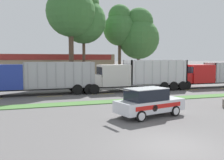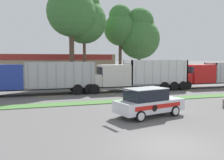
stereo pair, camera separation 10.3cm
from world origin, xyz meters
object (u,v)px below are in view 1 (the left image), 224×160
(dump_truck_trail, at_px, (206,75))
(rally_car, at_px, (149,102))
(dump_truck_far_right, at_px, (22,79))
(traffic_cone, at_px, (171,105))
(dump_truck_lead, at_px, (126,77))

(dump_truck_trail, xyz_separation_m, rally_car, (-14.18, -12.13, -0.62))
(dump_truck_far_right, bearing_deg, traffic_cone, -44.75)
(dump_truck_far_right, bearing_deg, dump_truck_trail, -0.05)
(dump_truck_trail, relative_size, dump_truck_far_right, 0.95)
(dump_truck_far_right, height_order, rally_car, dump_truck_far_right)
(traffic_cone, bearing_deg, dump_truck_far_right, 135.25)
(dump_truck_lead, xyz_separation_m, dump_truck_trail, (10.99, 0.17, -0.07))
(dump_truck_trail, distance_m, rally_car, 18.67)
(rally_car, xyz_separation_m, traffic_cone, (2.69, 1.68, -0.64))
(dump_truck_lead, height_order, dump_truck_far_right, dump_truck_lead)
(dump_truck_trail, bearing_deg, dump_truck_lead, -179.09)
(rally_car, bearing_deg, dump_truck_far_right, 122.95)
(dump_truck_trail, bearing_deg, rally_car, -139.45)
(dump_truck_lead, relative_size, traffic_cone, 21.12)
(dump_truck_far_right, xyz_separation_m, rally_car, (7.88, -12.15, -0.70))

